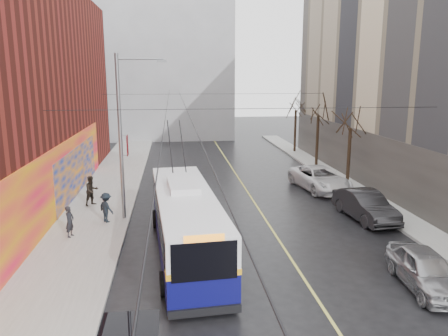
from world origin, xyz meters
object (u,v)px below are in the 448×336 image
object	(u,v)px
trolleybus	(186,221)
pedestrian_a	(70,221)
tree_mid	(319,106)
parked_car_c	(320,178)
streetlight_pole	(123,133)
pedestrian_b	(92,191)
parked_car_b	(365,205)
tree_far	(296,103)
following_car	(171,179)
tree_near	(351,117)
pedestrian_c	(106,208)
parked_car_a	(426,270)

from	to	relation	value
trolleybus	pedestrian_a	bearing A→B (deg)	152.82
tree_mid	parked_car_c	world-z (taller)	tree_mid
streetlight_pole	tree_mid	bearing A→B (deg)	40.65
streetlight_pole	pedestrian_a	world-z (taller)	streetlight_pole
pedestrian_b	trolleybus	bearing A→B (deg)	-96.11
pedestrian_a	pedestrian_b	world-z (taller)	pedestrian_b
parked_car_b	pedestrian_a	xyz separation A→B (m)	(-15.60, -1.25, 0.12)
tree_far	following_car	size ratio (longest dim) A/B	1.48
tree_near	tree_far	world-z (taller)	tree_far
parked_car_b	pedestrian_c	xyz separation A→B (m)	(-14.15, 0.77, 0.15)
pedestrian_a	pedestrian_c	bearing A→B (deg)	-19.51
trolleybus	tree_far	bearing A→B (deg)	59.93
tree_near	tree_mid	xyz separation A→B (m)	(0.00, 7.00, 0.28)
streetlight_pole	parked_car_b	xyz separation A→B (m)	(13.14, -1.37, -4.05)
tree_far	parked_car_a	world-z (taller)	tree_far
tree_near	tree_mid	bearing A→B (deg)	90.00
tree_mid	tree_far	xyz separation A→B (m)	(0.00, 7.00, -0.11)
pedestrian_a	following_car	bearing A→B (deg)	-11.84
streetlight_pole	following_car	distance (m)	8.02
tree_near	parked_car_c	world-z (taller)	tree_near
streetlight_pole	following_car	xyz separation A→B (m)	(2.40, 6.47, -4.09)
following_car	tree_mid	bearing A→B (deg)	17.22
pedestrian_a	parked_car_c	bearing A→B (deg)	-46.63
tree_far	pedestrian_b	bearing A→B (deg)	-135.29
streetlight_pole	parked_car_a	bearing A→B (deg)	-37.93
tree_mid	trolleybus	bearing A→B (deg)	-123.83
parked_car_b	pedestrian_c	bearing A→B (deg)	171.28
streetlight_pole	pedestrian_a	size ratio (longest dim) A/B	5.85
trolleybus	pedestrian_c	xyz separation A→B (m)	(-4.11, 4.36, -0.56)
streetlight_pole	pedestrian_b	distance (m)	5.21
trolleybus	tree_mid	bearing A→B (deg)	51.85
tree_near	pedestrian_c	bearing A→B (deg)	-157.77
tree_mid	tree_far	size ratio (longest dim) A/B	1.02
tree_mid	pedestrian_b	world-z (taller)	tree_mid
tree_far	pedestrian_c	xyz separation A→B (m)	(-16.15, -20.60, -4.19)
parked_car_b	tree_near	bearing A→B (deg)	69.22
parked_car_c	pedestrian_c	world-z (taller)	pedestrian_c
streetlight_pole	pedestrian_c	distance (m)	4.07
tree_near	pedestrian_c	world-z (taller)	tree_near
pedestrian_a	pedestrian_b	bearing A→B (deg)	14.90
tree_far	parked_car_a	bearing A→B (deg)	-96.23
pedestrian_c	tree_mid	bearing A→B (deg)	-94.09
parked_car_a	pedestrian_a	xyz separation A→B (m)	(-14.40, 6.69, 0.19)
streetlight_pole	tree_mid	xyz separation A→B (m)	(15.14, 13.00, 0.41)
tree_near	parked_car_c	distance (m)	4.87
tree_far	pedestrian_b	size ratio (longest dim) A/B	3.65
tree_near	tree_mid	world-z (taller)	tree_mid
following_car	pedestrian_c	distance (m)	7.86
streetlight_pole	parked_car_c	bearing A→B (deg)	22.06
tree_mid	tree_far	world-z (taller)	tree_mid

